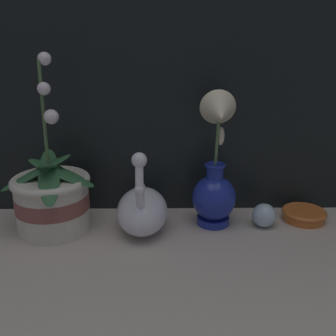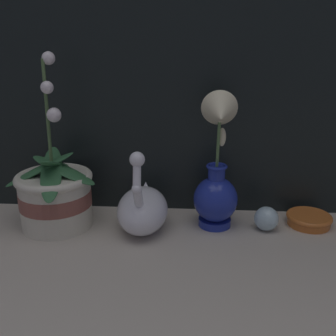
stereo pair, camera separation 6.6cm
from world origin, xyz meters
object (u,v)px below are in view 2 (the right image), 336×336
Objects in this scene: swan_figurine at (143,207)px; glass_sphere at (266,219)px; blue_vase at (217,180)px; amber_dish at (309,219)px; orchid_potted_plant at (55,194)px.

glass_sphere is (0.30, 0.02, -0.03)m from swan_figurine.
swan_figurine reaches higher than glass_sphere.
blue_vase is at bearing 8.13° from swan_figurine.
swan_figurine is 1.95× the size of amber_dish.
blue_vase is 5.69× the size of glass_sphere.
orchid_potted_plant reaches higher than amber_dish.
orchid_potted_plant is at bearing -179.20° from glass_sphere.
amber_dish is at bearing 17.09° from glass_sphere.
amber_dish is at bearing 6.42° from blue_vase.
orchid_potted_plant is at bearing 177.35° from swan_figurine.
blue_vase reaches higher than glass_sphere.
swan_figurine is (0.22, -0.01, -0.03)m from orchid_potted_plant.
blue_vase is at bearing -173.58° from amber_dish.
glass_sphere is at bearing 3.28° from swan_figurine.
glass_sphere is at bearing 0.80° from orchid_potted_plant.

